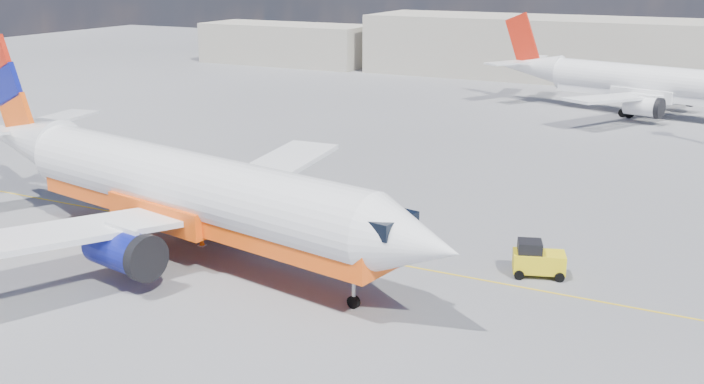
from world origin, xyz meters
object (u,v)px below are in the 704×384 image
at_px(main_jet, 177,187).
at_px(gse_tug, 537,259).
at_px(second_jet, 647,84).
at_px(traffic_cone, 202,241).

xyz_separation_m(main_jet, gse_tug, (18.06, 5.39, -2.76)).
distance_m(second_jet, traffic_cone, 54.20).
relative_size(main_jet, second_jet, 1.11).
relative_size(gse_tug, traffic_cone, 5.36).
relative_size(second_jet, gse_tug, 11.39).
bearing_deg(gse_tug, traffic_cone, 174.66).
distance_m(gse_tug, traffic_cone, 18.10).
bearing_deg(traffic_cone, second_jet, 72.06).
height_order(main_jet, gse_tug, main_jet).
bearing_deg(second_jet, traffic_cone, -93.64).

